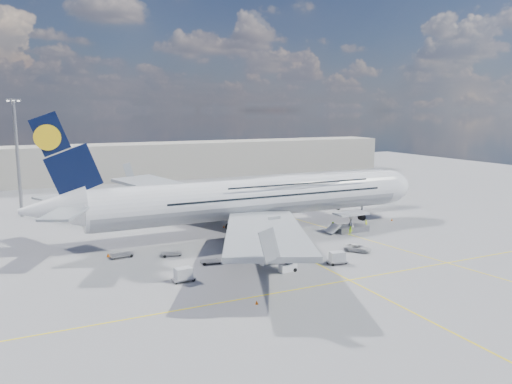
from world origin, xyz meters
name	(u,v)px	position (x,y,z in m)	size (l,w,h in m)	color
ground	(280,245)	(0.00, 0.00, 0.00)	(300.00, 300.00, 0.00)	gray
taxi_line_main	(280,245)	(0.00, 0.00, 0.01)	(0.25, 220.00, 0.01)	yellow
taxi_line_cross	(349,280)	(0.00, -20.00, 0.01)	(120.00, 0.25, 0.01)	yellow
taxi_line_diag	(318,225)	(14.00, 10.00, 0.01)	(0.25, 100.00, 0.01)	yellow
airliner	(257,197)	(0.26, 10.00, 6.87)	(77.26, 79.15, 23.71)	white
jet_bridge	(350,180)	(29.81, 20.94, 6.85)	(18.80, 12.10, 8.50)	#B7B7BC
cargo_loader	(350,225)	(16.82, 2.89, 1.25)	(8.53, 3.20, 3.67)	silver
light_mast	(18,157)	(-40.00, 45.00, 13.21)	(3.00, 0.70, 25.50)	gray
terminal	(148,161)	(0.00, 95.00, 6.00)	(180.00, 16.00, 12.00)	#B2AD9E
tree_line	(212,153)	(40.00, 140.00, 4.00)	(160.00, 6.00, 8.00)	#193814
dolly_row_a	(171,254)	(-18.81, 1.79, 0.35)	(3.36, 2.24, 0.45)	gray
dolly_row_b	(183,274)	(-20.71, -10.74, 1.04)	(3.17, 1.89, 1.93)	gray
dolly_row_c	(211,261)	(-14.53, -4.70, 0.35)	(3.31, 2.21, 0.45)	gray
dolly_back	(122,255)	(-26.11, 4.42, 0.38)	(3.56, 2.16, 0.50)	gray
dolly_nose_far	(337,258)	(2.67, -13.23, 1.02)	(3.26, 2.15, 1.90)	gray
dolly_nose_near	(299,253)	(-1.40, -8.91, 1.04)	(3.14, 1.80, 1.94)	gray
baggage_tug	(288,267)	(-5.85, -13.21, 0.71)	(2.64, 1.39, 1.60)	white
catering_truck_inner	(162,210)	(-12.66, 30.20, 1.88)	(7.23, 4.95, 3.98)	gray
catering_truck_outer	(167,205)	(-9.76, 36.52, 1.60)	(5.93, 2.68, 3.45)	gray
service_van	(357,248)	(9.54, -9.08, 0.61)	(2.03, 4.41, 1.23)	silver
crew_nose	(366,224)	(21.42, 3.88, 0.83)	(0.60, 0.40, 1.65)	#E7FD1A
crew_loader	(351,231)	(15.03, 0.25, 0.88)	(0.86, 0.67, 1.76)	#BEFF1A
crew_wing	(244,254)	(-9.27, -5.36, 1.00)	(1.17, 0.49, 2.00)	#C8E818
crew_van	(333,227)	(13.76, 4.19, 0.97)	(0.95, 0.62, 1.95)	#BAFC1A
crew_tug	(295,243)	(1.63, -2.19, 0.76)	(0.99, 0.57, 1.53)	#A9FF1A
cone_nose	(392,220)	(30.40, 6.74, 0.27)	(0.45, 0.45, 0.57)	#D95E0B
cone_wing_left_inner	(224,226)	(-3.92, 16.30, 0.24)	(0.39, 0.39, 0.50)	#D95E0B
cone_wing_left_outer	(188,210)	(-5.38, 34.65, 0.26)	(0.43, 0.43, 0.55)	#D95E0B
cone_wing_right_inner	(253,240)	(-3.39, 3.91, 0.30)	(0.49, 0.49, 0.62)	#D95E0B
cone_wing_right_outer	(257,302)	(-15.18, -22.29, 0.25)	(0.40, 0.40, 0.51)	#D95E0B
cone_tail	(108,255)	(-28.01, 5.69, 0.31)	(0.50, 0.50, 0.64)	#D95E0B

